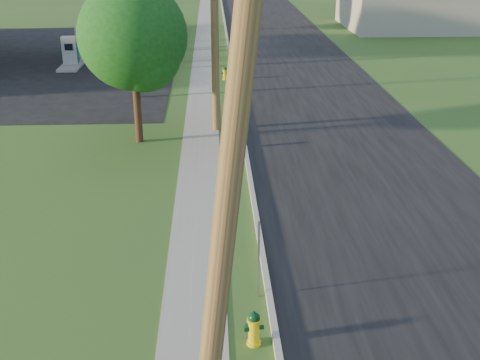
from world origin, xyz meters
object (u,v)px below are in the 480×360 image
utility_pole_near (226,209)px  fuel_pump_se (83,44)px  tree_verge (135,40)px  hydrant_near (254,328)px  fuel_pump_ne (71,56)px  hydrant_mid (235,140)px  hydrant_far (225,73)px  utility_pole_mid (214,12)px

utility_pole_near → fuel_pump_se: 36.34m
tree_verge → hydrant_near: tree_verge is taller
tree_verge → hydrant_near: (3.67, -13.06, -3.69)m
fuel_pump_ne → hydrant_mid: 18.20m
utility_pole_near → hydrant_mid: bearing=87.3°
hydrant_far → fuel_pump_se: bearing=140.5°
fuel_pump_se → hydrant_far: (9.49, -7.82, -0.35)m
fuel_pump_se → hydrant_mid: 21.70m
utility_pole_near → hydrant_near: size_ratio=11.66×
tree_verge → utility_pole_mid: bearing=26.2°
hydrant_near → utility_pole_mid: bearing=92.5°
hydrant_near → utility_pole_near: bearing=-100.3°
utility_pole_near → fuel_pump_ne: (-8.90, 31.00, -4.08)m
utility_pole_near → utility_pole_mid: bearing=90.0°
fuel_pump_ne → hydrant_near: (9.53, -27.55, -0.32)m
utility_pole_mid → hydrant_far: 10.28m
fuel_pump_ne → hydrant_near: bearing=-70.9°
utility_pole_near → utility_pole_mid: (-0.00, 18.00, 0.15)m
utility_pole_near → utility_pole_mid: size_ratio=0.97×
fuel_pump_se → hydrant_near: bearing=-73.2°
utility_pole_mid → hydrant_near: utility_pole_mid is taller
fuel_pump_ne → hydrant_mid: (9.62, -15.45, -0.39)m
utility_pole_near → fuel_pump_se: (-8.90, 35.00, -4.08)m
utility_pole_near → fuel_pump_se: utility_pole_near is taller
hydrant_near → hydrant_far: hydrant_near is taller
hydrant_far → hydrant_near: bearing=-89.9°
utility_pole_mid → fuel_pump_se: (-8.90, 17.00, -4.23)m
tree_verge → hydrant_mid: tree_verge is taller
fuel_pump_ne → hydrant_far: fuel_pump_ne is taller
hydrant_near → hydrant_far: bearing=90.1°
fuel_pump_se → utility_pole_mid: bearing=-62.4°
tree_verge → fuel_pump_ne: bearing=112.0°
fuel_pump_se → hydrant_far: fuel_pump_se is taller
fuel_pump_ne → fuel_pump_se: same height
fuel_pump_ne → hydrant_mid: bearing=-58.1°
hydrant_far → fuel_pump_ne: bearing=158.1°
fuel_pump_ne → fuel_pump_se: bearing=90.0°
utility_pole_mid → fuel_pump_se: bearing=117.6°
fuel_pump_ne → fuel_pump_se: (0.00, 4.00, 0.00)m
fuel_pump_ne → hydrant_far: 10.24m
fuel_pump_se → hydrant_near: size_ratio=3.94×
hydrant_mid → hydrant_far: hydrant_far is taller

